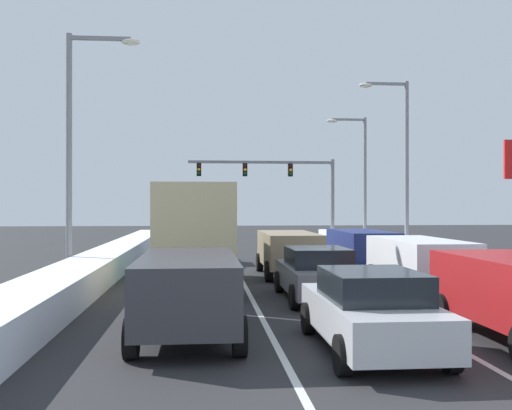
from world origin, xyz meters
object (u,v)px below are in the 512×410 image
at_px(suv_charcoal_left_lane_nearest, 188,288).
at_px(sedan_black_left_lane_third, 200,247).
at_px(sedan_gray_center_lane_second, 317,273).
at_px(traffic_light_gantry, 282,179).
at_px(street_lamp_left_mid, 79,134).
at_px(suv_tan_center_lane_third, 288,250).
at_px(box_truck_left_lane_second, 195,230).
at_px(suv_white_right_lane_second, 419,260).
at_px(sedan_silver_center_lane_nearest, 371,310).
at_px(street_lamp_right_mid, 401,153).
at_px(street_lamp_right_far, 360,170).
at_px(suv_navy_right_lane_third, 362,246).

height_order(suv_charcoal_left_lane_nearest, sedan_black_left_lane_third, suv_charcoal_left_lane_nearest).
distance_m(sedan_gray_center_lane_second, suv_charcoal_left_lane_nearest, 5.73).
bearing_deg(traffic_light_gantry, street_lamp_left_mid, -115.35).
relative_size(suv_tan_center_lane_third, box_truck_left_lane_second, 0.68).
relative_size(suv_white_right_lane_second, traffic_light_gantry, 0.45).
height_order(sedan_silver_center_lane_nearest, suv_charcoal_left_lane_nearest, suv_charcoal_left_lane_nearest).
relative_size(sedan_gray_center_lane_second, box_truck_left_lane_second, 0.63).
xyz_separation_m(suv_charcoal_left_lane_nearest, sedan_black_left_lane_third, (0.16, 16.00, -0.25)).
bearing_deg(traffic_light_gantry, box_truck_left_lane_second, -104.21).
bearing_deg(sedan_gray_center_lane_second, suv_white_right_lane_second, 17.04).
distance_m(sedan_silver_center_lane_nearest, suv_tan_center_lane_third, 11.88).
relative_size(sedan_gray_center_lane_second, street_lamp_right_mid, 0.49).
bearing_deg(street_lamp_right_mid, street_lamp_left_mid, -150.64).
bearing_deg(suv_charcoal_left_lane_nearest, street_lamp_right_far, 67.72).
xyz_separation_m(suv_white_right_lane_second, suv_tan_center_lane_third, (-3.38, 4.84, 0.00)).
distance_m(sedan_gray_center_lane_second, street_lamp_left_mid, 10.33).
height_order(sedan_gray_center_lane_second, street_lamp_right_far, street_lamp_right_far).
relative_size(street_lamp_right_far, street_lamp_left_mid, 0.95).
relative_size(suv_navy_right_lane_third, street_lamp_right_far, 0.58).
relative_size(sedan_black_left_lane_third, street_lamp_right_mid, 0.49).
height_order(sedan_silver_center_lane_nearest, traffic_light_gantry, traffic_light_gantry).
relative_size(sedan_gray_center_lane_second, street_lamp_right_far, 0.53).
bearing_deg(suv_navy_right_lane_third, street_lamp_left_mid, -168.88).
xyz_separation_m(suv_white_right_lane_second, box_truck_left_lane_second, (-6.92, 1.76, 0.88)).
bearing_deg(suv_tan_center_lane_third, sedan_silver_center_lane_nearest, -90.91).
relative_size(sedan_silver_center_lane_nearest, street_lamp_right_far, 0.53).
bearing_deg(box_truck_left_lane_second, sedan_black_left_lane_third, 89.30).
relative_size(suv_white_right_lane_second, suv_navy_right_lane_third, 1.00).
relative_size(traffic_light_gantry, street_lamp_right_mid, 1.18).
height_order(box_truck_left_lane_second, street_lamp_right_mid, street_lamp_right_mid).
height_order(suv_white_right_lane_second, street_lamp_right_far, street_lamp_right_far).
bearing_deg(box_truck_left_lane_second, sedan_gray_center_lane_second, -38.75).
bearing_deg(suv_white_right_lane_second, sedan_gray_center_lane_second, -162.96).
xyz_separation_m(sedan_silver_center_lane_nearest, suv_tan_center_lane_third, (0.19, 11.88, 0.25)).
height_order(suv_navy_right_lane_third, box_truck_left_lane_second, box_truck_left_lane_second).
height_order(suv_white_right_lane_second, street_lamp_left_mid, street_lamp_left_mid).
xyz_separation_m(suv_tan_center_lane_third, traffic_light_gantry, (2.60, 21.13, 3.72)).
bearing_deg(suv_navy_right_lane_third, street_lamp_right_far, 75.28).
bearing_deg(street_lamp_right_far, suv_tan_center_lane_third, -114.36).
relative_size(sedan_silver_center_lane_nearest, suv_tan_center_lane_third, 0.92).
distance_m(suv_white_right_lane_second, street_lamp_right_mid, 13.68).
relative_size(sedan_silver_center_lane_nearest, sedan_gray_center_lane_second, 1.00).
distance_m(suv_tan_center_lane_third, street_lamp_right_mid, 11.25).
height_order(suv_white_right_lane_second, sedan_silver_center_lane_nearest, suv_white_right_lane_second).
distance_m(suv_navy_right_lane_third, suv_tan_center_lane_third, 3.57).
bearing_deg(suv_tan_center_lane_third, street_lamp_right_far, 65.64).
distance_m(suv_white_right_lane_second, sedan_silver_center_lane_nearest, 7.89).
distance_m(sedan_silver_center_lane_nearest, suv_charcoal_left_lane_nearest, 3.73).
bearing_deg(suv_navy_right_lane_third, suv_tan_center_lane_third, -156.75).
xyz_separation_m(suv_charcoal_left_lane_nearest, traffic_light_gantry, (6.19, 31.51, 3.72)).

